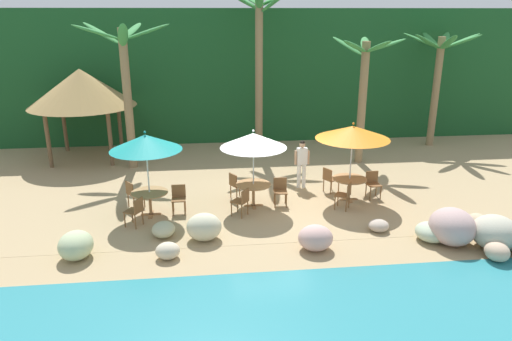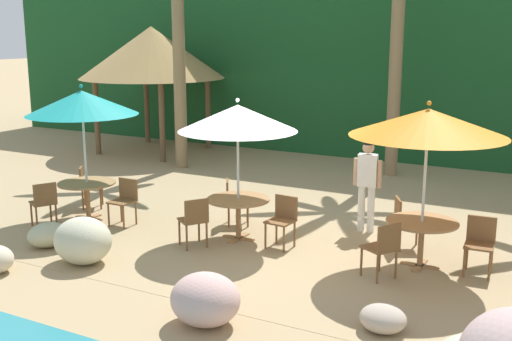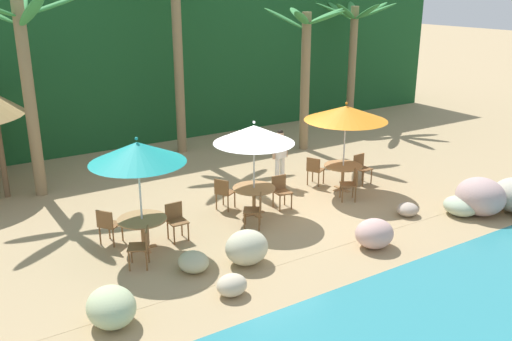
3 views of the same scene
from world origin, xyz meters
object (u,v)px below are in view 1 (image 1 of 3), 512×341
at_px(chair_orange_left, 345,194).
at_px(palm_tree_nearest, 125,73).
at_px(palm_tree_second, 259,41).
at_px(palapa_hut, 81,88).
at_px(chair_orange_seaward, 373,182).
at_px(palm_tree_third, 364,81).
at_px(chair_white_inland, 236,184).
at_px(umbrella_white, 253,140).
at_px(chair_white_seaward, 280,189).
at_px(palm_tree_fourth, 439,67).
at_px(umbrella_teal, 146,142).
at_px(dining_table_white, 253,188).
at_px(chair_teal_seaward, 179,197).
at_px(chair_teal_inland, 133,192).
at_px(umbrella_orange, 353,132).
at_px(waiter_in_white, 302,161).
at_px(dining_table_teal, 150,196).
at_px(dining_table_orange, 349,182).
at_px(chair_teal_left, 136,210).
at_px(chair_white_left, 242,200).
at_px(chair_orange_inland, 330,178).

bearing_deg(chair_orange_left, palm_tree_nearest, 144.66).
xyz_separation_m(palm_tree_second, palapa_hut, (-7.25, -0.24, -1.78)).
height_order(chair_orange_seaward, palm_tree_third, palm_tree_third).
bearing_deg(palm_tree_second, chair_white_inland, -104.35).
xyz_separation_m(umbrella_white, chair_white_seaward, (0.85, 0.02, -1.63)).
xyz_separation_m(palm_tree_fourth, palapa_hut, (-15.21, -0.35, -0.61)).
relative_size(umbrella_teal, palm_tree_fourth, 0.52).
bearing_deg(dining_table_white, palm_tree_fourth, 35.50).
distance_m(chair_orange_left, palm_tree_second, 8.22).
bearing_deg(umbrella_teal, palm_tree_nearest, 103.77).
height_order(chair_teal_seaward, chair_orange_left, same).
distance_m(chair_teal_inland, umbrella_orange, 7.11).
bearing_deg(dining_table_white, chair_orange_left, -12.06).
relative_size(chair_white_seaward, umbrella_orange, 0.34).
bearing_deg(palm_tree_second, waiter_in_white, -79.00).
height_order(chair_white_seaward, palm_tree_second, palm_tree_second).
relative_size(dining_table_teal, chair_orange_seaward, 1.26).
bearing_deg(dining_table_orange, chair_teal_seaward, -175.41).
distance_m(chair_teal_inland, palapa_hut, 6.71).
xyz_separation_m(umbrella_teal, chair_orange_seaward, (7.15, 0.67, -1.76)).
xyz_separation_m(dining_table_teal, chair_teal_seaward, (0.85, 0.09, -0.10)).
bearing_deg(chair_white_seaward, dining_table_orange, 3.89).
bearing_deg(chair_white_seaward, dining_table_white, -178.40).
relative_size(dining_table_teal, chair_teal_inland, 1.26).
height_order(chair_orange_seaward, chair_orange_left, same).
relative_size(dining_table_white, chair_white_seaward, 1.26).
height_order(palm_tree_nearest, palm_tree_third, palm_tree_nearest).
bearing_deg(chair_teal_left, palm_tree_fourth, 31.15).
xyz_separation_m(chair_teal_seaward, waiter_in_white, (4.14, 1.72, 0.47)).
xyz_separation_m(dining_table_white, waiter_in_white, (1.83, 1.47, 0.37)).
height_order(chair_teal_left, dining_table_white, chair_teal_left).
relative_size(umbrella_teal, palm_tree_second, 0.38).
xyz_separation_m(umbrella_white, chair_orange_seaward, (3.99, 0.33, -1.63)).
height_order(dining_table_white, chair_orange_left, chair_orange_left).
distance_m(chair_teal_seaward, dining_table_orange, 5.48).
distance_m(dining_table_white, umbrella_orange, 3.56).
bearing_deg(palapa_hut, chair_white_left, -48.58).
distance_m(palm_tree_nearest, palapa_hut, 2.62).
bearing_deg(palapa_hut, palm_tree_fourth, 1.31).
relative_size(chair_white_seaward, dining_table_orange, 0.79).
xyz_separation_m(chair_teal_left, dining_table_orange, (6.63, 1.32, 0.10)).
height_order(chair_teal_inland, waiter_in_white, waiter_in_white).
relative_size(chair_teal_left, dining_table_white, 0.79).
xyz_separation_m(umbrella_orange, palm_tree_third, (1.62, 4.00, 1.03)).
bearing_deg(chair_teal_left, chair_orange_left, 4.94).
distance_m(umbrella_white, chair_orange_inland, 3.26).
bearing_deg(chair_orange_inland, dining_table_orange, -56.76).
xyz_separation_m(umbrella_orange, chair_orange_left, (-0.36, -0.78, -1.75)).
xyz_separation_m(chair_white_left, waiter_in_white, (2.25, 2.21, 0.47)).
distance_m(umbrella_white, chair_orange_left, 3.29).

